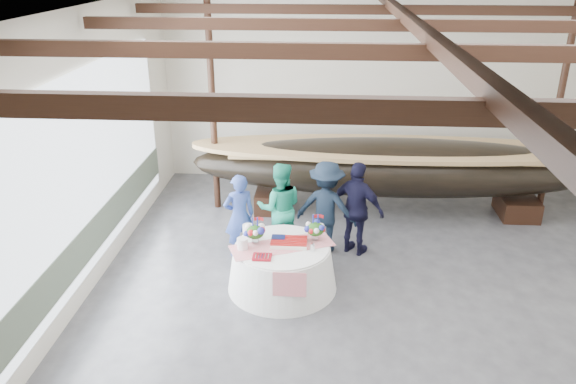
{
  "coord_description": "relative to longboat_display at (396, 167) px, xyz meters",
  "views": [
    {
      "loc": [
        -1.13,
        -7.28,
        5.24
      ],
      "look_at": [
        -1.8,
        2.26,
        1.16
      ],
      "focal_mm": 35.0,
      "sensor_mm": 36.0,
      "label": 1
    }
  ],
  "objects": [
    {
      "name": "guest_man_right",
      "position": [
        -0.91,
        -1.89,
        -0.15
      ],
      "size": [
        1.14,
        0.91,
        1.81
      ],
      "primitive_type": "imported",
      "rotation": [
        0.0,
        0.0,
        2.62
      ],
      "color": "black",
      "rests_on": "ground"
    },
    {
      "name": "wall_back",
      "position": [
        -0.4,
        1.96,
        1.2
      ],
      "size": [
        10.0,
        0.02,
        4.5
      ],
      "primitive_type": "cube",
      "color": "silver",
      "rests_on": "ground"
    },
    {
      "name": "tabletop_items",
      "position": [
        -2.22,
        -3.07,
        -0.11
      ],
      "size": [
        1.78,
        1.16,
        0.4
      ],
      "color": "red",
      "rests_on": "banquet_table"
    },
    {
      "name": "pavilion_structure",
      "position": [
        -0.4,
        -3.33,
        2.95
      ],
      "size": [
        9.8,
        11.76,
        4.5
      ],
      "color": "black",
      "rests_on": "ground"
    },
    {
      "name": "floor",
      "position": [
        -0.4,
        -4.04,
        -1.05
      ],
      "size": [
        10.0,
        12.0,
        0.01
      ],
      "primitive_type": "cube",
      "color": "#3D3D42",
      "rests_on": "ground"
    },
    {
      "name": "open_bay",
      "position": [
        -5.35,
        -3.04,
        0.78
      ],
      "size": [
        0.03,
        7.0,
        3.2
      ],
      "color": "silver",
      "rests_on": "ground"
    },
    {
      "name": "guest_woman_teal",
      "position": [
        -2.33,
        -1.89,
        -0.17
      ],
      "size": [
        0.92,
        0.76,
        1.76
      ],
      "primitive_type": "imported",
      "rotation": [
        0.0,
        0.0,
        3.25
      ],
      "color": "#1D9978",
      "rests_on": "ground"
    },
    {
      "name": "banquet_table",
      "position": [
        -2.19,
        -3.19,
        -0.66
      ],
      "size": [
        1.84,
        1.84,
        0.79
      ],
      "color": "white",
      "rests_on": "ground"
    },
    {
      "name": "wall_left",
      "position": [
        -5.4,
        -4.04,
        1.2
      ],
      "size": [
        0.02,
        12.0,
        4.5
      ],
      "primitive_type": "cube",
      "color": "silver",
      "rests_on": "ground"
    },
    {
      "name": "ceiling",
      "position": [
        -0.4,
        -4.04,
        3.45
      ],
      "size": [
        10.0,
        12.0,
        0.01
      ],
      "primitive_type": "cube",
      "color": "white",
      "rests_on": "wall_back"
    },
    {
      "name": "guest_woman_blue",
      "position": [
        -3.06,
        -2.14,
        -0.24
      ],
      "size": [
        0.7,
        0.6,
        1.62
      ],
      "primitive_type": "imported",
      "rotation": [
        0.0,
        0.0,
        3.58
      ],
      "color": "navy",
      "rests_on": "ground"
    },
    {
      "name": "guest_man_left",
      "position": [
        -1.47,
        -1.84,
        -0.16
      ],
      "size": [
        1.28,
        0.92,
        1.79
      ],
      "primitive_type": "imported",
      "rotation": [
        0.0,
        0.0,
        2.9
      ],
      "color": "black",
      "rests_on": "ground"
    },
    {
      "name": "longboat_display",
      "position": [
        0.0,
        0.0,
        0.0
      ],
      "size": [
        8.78,
        1.76,
        1.65
      ],
      "color": "black",
      "rests_on": "ground"
    }
  ]
}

